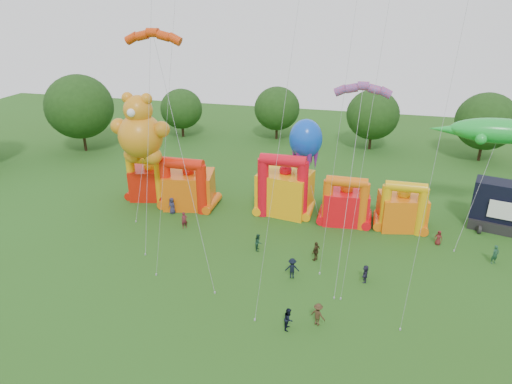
% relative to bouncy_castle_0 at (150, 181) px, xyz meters
% --- Properties ---
extents(tree_ring, '(120.69, 122.76, 12.07)m').
position_rel_bouncy_castle_0_xyz_m(tree_ring, '(16.72, -26.99, 4.01)').
color(tree_ring, '#352314').
rests_on(tree_ring, ground).
extents(bouncy_castle_0, '(5.30, 4.60, 5.87)m').
position_rel_bouncy_castle_0_xyz_m(bouncy_castle_0, '(0.00, 0.00, 0.00)').
color(bouncy_castle_0, red).
rests_on(bouncy_castle_0, ground).
extents(bouncy_castle_1, '(6.30, 5.43, 6.41)m').
position_rel_bouncy_castle_0_xyz_m(bouncy_castle_1, '(5.44, -1.08, 0.18)').
color(bouncy_castle_1, '#DD5C0C').
rests_on(bouncy_castle_1, ground).
extents(bouncy_castle_2, '(6.32, 5.41, 7.39)m').
position_rel_bouncy_castle_0_xyz_m(bouncy_castle_2, '(16.65, 0.05, 0.54)').
color(bouncy_castle_2, '#F7A10D').
rests_on(bouncy_castle_2, ground).
extents(bouncy_castle_3, '(5.17, 4.31, 5.74)m').
position_rel_bouncy_castle_0_xyz_m(bouncy_castle_3, '(23.56, -0.76, -0.06)').
color(bouncy_castle_3, red).
rests_on(bouncy_castle_3, ground).
extents(bouncy_castle_4, '(5.28, 4.57, 5.70)m').
position_rel_bouncy_castle_0_xyz_m(bouncy_castle_4, '(29.47, -0.66, -0.07)').
color(bouncy_castle_4, orange).
rests_on(bouncy_castle_4, ground).
extents(teddy_bear_kite, '(6.79, 5.30, 13.82)m').
position_rel_bouncy_castle_0_xyz_m(teddy_bear_kite, '(1.41, -3.73, 7.03)').
color(teddy_bear_kite, orange).
rests_on(teddy_bear_kite, ground).
extents(gecko_kite, '(12.37, 9.13, 11.88)m').
position_rel_bouncy_castle_0_xyz_m(gecko_kite, '(36.68, -0.12, 4.04)').
color(gecko_kite, green).
rests_on(gecko_kite, ground).
extents(octopus_kite, '(4.56, 5.85, 10.62)m').
position_rel_bouncy_castle_0_xyz_m(octopus_kite, '(19.13, 1.19, 3.26)').
color(octopus_kite, blue).
rests_on(octopus_kite, ground).
extents(parafoil_kites, '(23.92, 13.37, 28.79)m').
position_rel_bouncy_castle_0_xyz_m(parafoil_kites, '(10.86, -12.59, 8.99)').
color(parafoil_kites, red).
rests_on(parafoil_kites, ground).
extents(diamond_kites, '(23.49, 14.23, 40.05)m').
position_rel_bouncy_castle_0_xyz_m(diamond_kites, '(21.47, -12.52, 13.56)').
color(diamond_kites, '#C00938').
rests_on(diamond_kites, ground).
extents(spectator_0, '(1.09, 0.91, 1.91)m').
position_rel_bouncy_castle_0_xyz_m(spectator_0, '(4.29, -3.42, -1.29)').
color(spectator_0, '#292741').
rests_on(spectator_0, ground).
extents(spectator_1, '(0.80, 0.75, 1.84)m').
position_rel_bouncy_castle_0_xyz_m(spectator_1, '(7.07, -6.47, -1.33)').
color(spectator_1, maroon).
rests_on(spectator_1, ground).
extents(spectator_2, '(0.73, 0.90, 1.73)m').
position_rel_bouncy_castle_0_xyz_m(spectator_2, '(15.84, -8.97, -1.38)').
color(spectator_2, '#163925').
rests_on(spectator_2, ground).
extents(spectator_3, '(1.35, 0.91, 1.93)m').
position_rel_bouncy_castle_0_xyz_m(spectator_3, '(19.87, -12.90, -1.28)').
color(spectator_3, black).
rests_on(spectator_3, ground).
extents(spectator_4, '(0.94, 1.24, 1.96)m').
position_rel_bouncy_castle_0_xyz_m(spectator_4, '(21.54, -9.49, -1.27)').
color(spectator_4, '#382B16').
rests_on(spectator_4, ground).
extents(spectator_5, '(0.53, 1.51, 1.61)m').
position_rel_bouncy_castle_0_xyz_m(spectator_5, '(26.14, -11.93, -1.44)').
color(spectator_5, '#242238').
rests_on(spectator_5, ground).
extents(spectator_6, '(0.86, 0.69, 1.54)m').
position_rel_bouncy_castle_0_xyz_m(spectator_6, '(33.03, -3.54, -1.48)').
color(spectator_6, maroon).
rests_on(spectator_6, ground).
extents(spectator_7, '(0.82, 0.74, 1.88)m').
position_rel_bouncy_castle_0_xyz_m(spectator_7, '(37.70, -5.96, -1.31)').
color(spectator_7, '#1A422C').
rests_on(spectator_7, ground).
extents(spectator_8, '(0.74, 0.92, 1.81)m').
position_rel_bouncy_castle_0_xyz_m(spectator_8, '(20.79, -19.60, -1.34)').
color(spectator_8, black).
rests_on(spectator_8, ground).
extents(spectator_9, '(1.39, 1.15, 1.87)m').
position_rel_bouncy_castle_0_xyz_m(spectator_9, '(22.85, -18.61, -1.31)').
color(spectator_9, '#3B2817').
rests_on(spectator_9, ground).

